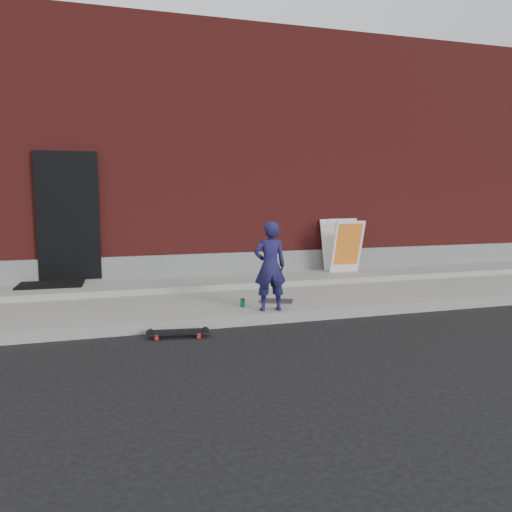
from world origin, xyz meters
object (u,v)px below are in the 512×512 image
object	(u,v)px
skateboard	(178,332)
pizza_sign	(342,245)
soda_can	(242,303)
child	(270,266)

from	to	relation	value
skateboard	pizza_sign	size ratio (longest dim) A/B	0.74
skateboard	pizza_sign	bearing A→B (deg)	37.68
pizza_sign	soda_can	bearing A→B (deg)	-141.71
child	skateboard	xyz separation A→B (m)	(-1.37, -0.46, -0.71)
pizza_sign	skateboard	bearing A→B (deg)	-142.32
skateboard	pizza_sign	world-z (taller)	pizza_sign
skateboard	soda_can	distance (m)	1.31
child	pizza_sign	xyz separation A→B (m)	(2.30, 2.38, -0.01)
skateboard	soda_can	size ratio (longest dim) A/B	6.11
child	skateboard	bearing A→B (deg)	22.54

